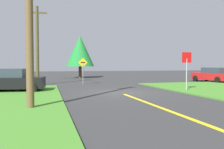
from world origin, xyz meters
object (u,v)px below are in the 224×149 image
object	(u,v)px
car_on_crossroad	(213,75)
utility_pole_mid	(37,45)
stop_sign	(187,64)
direction_sign	(83,68)
parked_car_near_building	(13,80)
oak_tree_left	(80,51)

from	to	relation	value
car_on_crossroad	utility_pole_mid	xyz separation A→B (m)	(-18.53, 1.47, 3.00)
stop_sign	direction_sign	world-z (taller)	stop_sign
parked_car_near_building	oak_tree_left	size ratio (longest dim) A/B	0.64
stop_sign	direction_sign	xyz separation A→B (m)	(-6.18, 7.79, -0.34)
direction_sign	oak_tree_left	size ratio (longest dim) A/B	0.40
car_on_crossroad	oak_tree_left	xyz separation A→B (m)	(-12.90, 13.03, 3.24)
stop_sign	car_on_crossroad	bearing A→B (deg)	-138.29
utility_pole_mid	stop_sign	bearing A→B (deg)	-38.61
stop_sign	utility_pole_mid	world-z (taller)	utility_pole_mid
car_on_crossroad	direction_sign	bearing A→B (deg)	78.38
stop_sign	parked_car_near_building	world-z (taller)	stop_sign
utility_pole_mid	car_on_crossroad	bearing A→B (deg)	-4.55
utility_pole_mid	oak_tree_left	xyz separation A→B (m)	(5.63, 11.56, 0.24)
parked_car_near_building	stop_sign	bearing A→B (deg)	-7.24
car_on_crossroad	direction_sign	distance (m)	14.38
stop_sign	car_on_crossroad	distance (m)	10.68
parked_car_near_building	oak_tree_left	bearing A→B (deg)	74.90
car_on_crossroad	direction_sign	size ratio (longest dim) A/B	1.82
parked_car_near_building	direction_sign	bearing A→B (deg)	47.37
direction_sign	oak_tree_left	distance (m)	12.38
stop_sign	oak_tree_left	bearing A→B (deg)	-74.73
stop_sign	direction_sign	bearing A→B (deg)	-49.75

